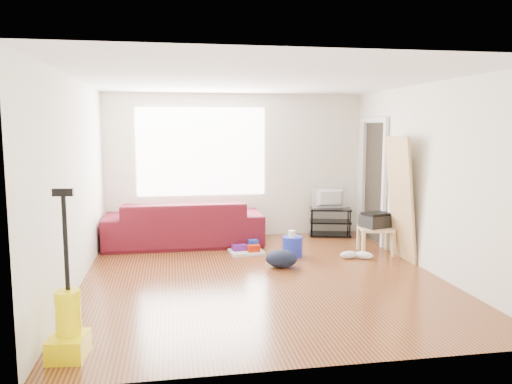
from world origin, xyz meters
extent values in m
cube|color=#4F2111|center=(0.00, 0.00, 0.00)|extent=(4.50, 5.00, 0.01)
cube|color=white|center=(0.00, 0.00, 2.50)|extent=(4.50, 5.00, 0.01)
cube|color=white|center=(0.00, 2.50, 1.25)|extent=(4.50, 0.01, 2.50)
cube|color=white|center=(0.00, -2.50, 1.25)|extent=(4.50, 0.01, 2.50)
cube|color=white|center=(-2.25, 0.00, 1.25)|extent=(0.01, 5.00, 2.50)
cube|color=white|center=(2.25, 0.00, 1.25)|extent=(0.01, 5.00, 2.50)
cube|color=white|center=(-0.60, 2.48, 1.50)|extent=(2.20, 0.01, 1.50)
cube|color=silver|center=(2.21, 1.25, 1.00)|extent=(0.06, 0.08, 2.00)
cube|color=silver|center=(2.21, 2.15, 1.00)|extent=(0.06, 0.08, 2.00)
cube|color=silver|center=(2.21, 1.70, 2.04)|extent=(0.06, 0.98, 0.08)
cube|color=black|center=(2.24, 1.70, 1.00)|extent=(0.01, 0.86, 1.98)
imported|color=#520D19|center=(-0.93, 1.95, 0.00)|extent=(2.54, 0.99, 0.74)
cube|color=black|center=(1.65, 2.22, 0.03)|extent=(0.80, 0.58, 0.03)
cube|color=black|center=(1.65, 2.22, 0.26)|extent=(0.80, 0.58, 0.03)
cube|color=black|center=(1.65, 2.22, 0.48)|extent=(0.80, 0.58, 0.03)
cylinder|color=black|center=(1.29, 2.13, 0.25)|extent=(0.02, 0.02, 0.49)
cylinder|color=black|center=(1.38, 2.47, 0.25)|extent=(0.02, 0.02, 0.49)
cylinder|color=black|center=(1.92, 1.97, 0.25)|extent=(0.02, 0.02, 0.49)
cylinder|color=black|center=(2.01, 2.31, 0.25)|extent=(0.02, 0.02, 0.49)
imported|color=black|center=(1.65, 2.22, 0.68)|extent=(0.64, 0.08, 0.37)
cube|color=#DEBD7E|center=(1.95, 0.92, 0.38)|extent=(0.58, 0.58, 0.04)
cube|color=#DEBD7E|center=(1.69, 0.75, 0.18)|extent=(0.04, 0.04, 0.36)
cube|color=#DEBD7E|center=(1.78, 1.19, 0.18)|extent=(0.04, 0.04, 0.36)
cube|color=#DEBD7E|center=(2.12, 0.66, 0.18)|extent=(0.04, 0.04, 0.36)
cube|color=#DEBD7E|center=(2.21, 1.10, 0.18)|extent=(0.04, 0.04, 0.36)
cube|color=black|center=(1.95, 0.92, 0.49)|extent=(0.51, 0.45, 0.18)
cube|color=black|center=(1.95, 0.92, 0.61)|extent=(0.46, 0.40, 0.04)
cylinder|color=#1E2DBA|center=(0.64, 0.93, 0.00)|extent=(0.30, 0.30, 0.30)
cylinder|color=silver|center=(0.62, 0.90, 0.20)|extent=(0.11, 0.11, 0.10)
cube|color=silver|center=(-0.01, 1.24, 0.02)|extent=(0.54, 0.45, 0.04)
cube|color=#B31F07|center=(0.09, 1.16, 0.09)|extent=(0.19, 0.14, 0.10)
cube|color=#511774|center=(-0.11, 1.29, 0.08)|extent=(0.24, 0.18, 0.08)
cube|color=#1F33B2|center=(0.11, 1.34, 0.11)|extent=(0.15, 0.13, 0.14)
ellipsoid|color=#111934|center=(0.35, 0.38, 0.00)|extent=(0.54, 0.49, 0.24)
ellipsoid|color=white|center=(1.43, 0.66, 0.06)|extent=(0.28, 0.14, 0.11)
ellipsoid|color=white|center=(1.63, 0.60, 0.06)|extent=(0.30, 0.24, 0.11)
cube|color=#FFE700|center=(-2.00, -1.98, 0.10)|extent=(0.33, 0.37, 0.19)
cylinder|color=#FFE700|center=(-2.00, -1.93, 0.38)|extent=(0.21, 0.21, 0.37)
cylinder|color=black|center=(-2.00, -1.90, 0.96)|extent=(0.04, 0.04, 0.79)
cube|color=black|center=(-2.00, -1.90, 1.38)|extent=(0.17, 0.06, 0.06)
cube|color=tan|center=(2.13, 0.50, 0.00)|extent=(0.22, 0.72, 1.79)
camera|label=1|loc=(-1.12, -6.15, 1.91)|focal=35.00mm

